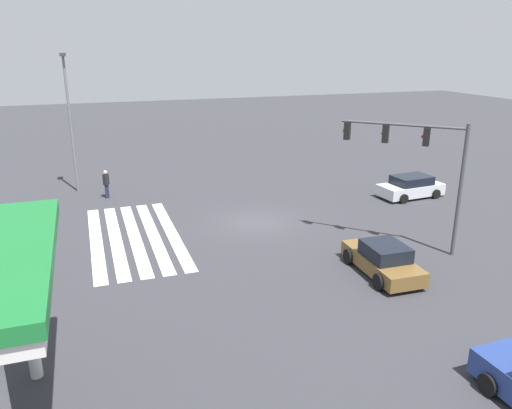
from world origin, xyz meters
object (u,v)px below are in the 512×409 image
object	(u,v)px
traffic_signal_mast	(418,156)
car_0	(411,187)
street_light_pole_a	(69,112)
car_3	(383,260)
pedestrian	(106,182)

from	to	relation	value
traffic_signal_mast	car_0	size ratio (longest dim) A/B	1.44
street_light_pole_a	traffic_signal_mast	bearing A→B (deg)	44.31
traffic_signal_mast	car_3	distance (m)	5.29
street_light_pole_a	car_3	bearing A→B (deg)	34.96
pedestrian	car_0	bearing A→B (deg)	26.21
car_3	traffic_signal_mast	bearing A→B (deg)	-52.13
traffic_signal_mast	car_3	world-z (taller)	traffic_signal_mast
traffic_signal_mast	street_light_pole_a	distance (m)	21.80
pedestrian	street_light_pole_a	size ratio (longest dim) A/B	0.20
traffic_signal_mast	car_3	bearing A→B (deg)	80.98
pedestrian	car_3	bearing A→B (deg)	-10.91
traffic_signal_mast	car_3	xyz separation A→B (m)	(2.08, -2.86, -3.93)
car_0	pedestrian	size ratio (longest dim) A/B	2.35
traffic_signal_mast	street_light_pole_a	size ratio (longest dim) A/B	0.69
traffic_signal_mast	car_3	size ratio (longest dim) A/B	1.44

